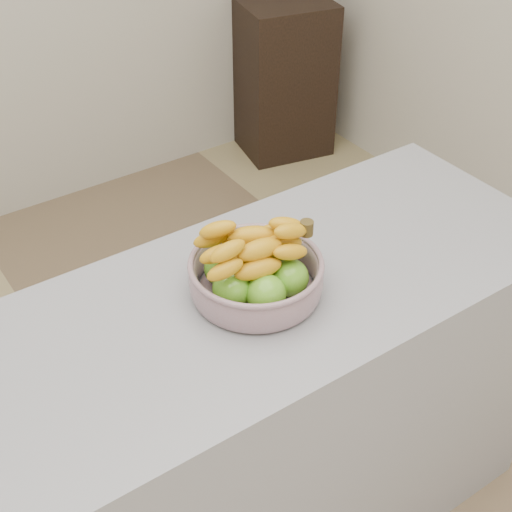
{
  "coord_description": "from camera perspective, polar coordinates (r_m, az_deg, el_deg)",
  "views": [
    {
      "loc": [
        -0.45,
        -1.01,
        1.92
      ],
      "look_at": [
        0.23,
        -0.03,
        1.0
      ],
      "focal_mm": 50.0,
      "sensor_mm": 36.0,
      "label": 1
    }
  ],
  "objects": [
    {
      "name": "fruit_bowl",
      "position": [
        1.54,
        -0.02,
        -1.33
      ],
      "size": [
        0.29,
        0.29,
        0.17
      ],
      "rotation": [
        0.0,
        0.0,
        -0.3
      ],
      "color": "#A0ADC0",
      "rests_on": "counter"
    },
    {
      "name": "counter",
      "position": [
        1.82,
        -6.2,
        -16.41
      ],
      "size": [
        2.0,
        0.6,
        0.9
      ],
      "primitive_type": "cube",
      "color": "gray",
      "rests_on": "ground"
    },
    {
      "name": "cabinet",
      "position": [
        3.81,
        2.33,
        13.93
      ],
      "size": [
        0.51,
        0.44,
        0.8
      ],
      "primitive_type": "cube",
      "rotation": [
        0.0,
        0.0,
        -0.21
      ],
      "color": "black",
      "rests_on": "ground"
    }
  ]
}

